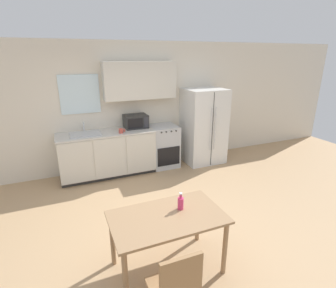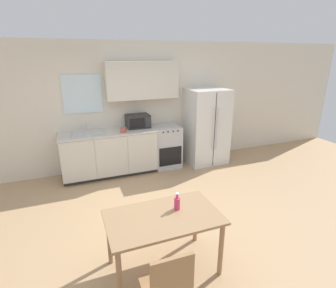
{
  "view_description": "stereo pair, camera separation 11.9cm",
  "coord_description": "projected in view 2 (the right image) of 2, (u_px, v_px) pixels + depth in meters",
  "views": [
    {
      "loc": [
        -1.18,
        -3.1,
        2.42
      ],
      "look_at": [
        0.37,
        0.6,
        1.05
      ],
      "focal_mm": 28.0,
      "sensor_mm": 36.0,
      "label": 1
    },
    {
      "loc": [
        -1.07,
        -3.14,
        2.42
      ],
      "look_at": [
        0.37,
        0.6,
        1.05
      ],
      "focal_mm": 28.0,
      "sensor_mm": 36.0,
      "label": 2
    }
  ],
  "objects": [
    {
      "name": "dining_table",
      "position": [
        163.0,
        224.0,
        2.94
      ],
      "size": [
        1.27,
        0.75,
        0.72
      ],
      "color": "#997551",
      "rests_on": "ground_plane"
    },
    {
      "name": "refrigerator",
      "position": [
        206.0,
        126.0,
        6.04
      ],
      "size": [
        0.9,
        0.82,
        1.71
      ],
      "color": "silver",
      "rests_on": "ground_plane"
    },
    {
      "name": "microwave",
      "position": [
        138.0,
        121.0,
        5.59
      ],
      "size": [
        0.48,
        0.38,
        0.28
      ],
      "color": "#282828",
      "rests_on": "kitchen_counter"
    },
    {
      "name": "kitchen_counter",
      "position": [
        110.0,
        153.0,
        5.46
      ],
      "size": [
        1.93,
        0.67,
        0.94
      ],
      "color": "#333333",
      "rests_on": "ground_plane"
    },
    {
      "name": "wall_back",
      "position": [
        124.0,
        103.0,
        5.59
      ],
      "size": [
        12.0,
        0.38,
        2.7
      ],
      "color": "beige",
      "rests_on": "ground_plane"
    },
    {
      "name": "oven_range",
      "position": [
        166.0,
        146.0,
        5.91
      ],
      "size": [
        0.59,
        0.63,
        0.94
      ],
      "color": "#B7BABC",
      "rests_on": "ground_plane"
    },
    {
      "name": "ground_plane",
      "position": [
        159.0,
        225.0,
        3.92
      ],
      "size": [
        12.0,
        12.0,
        0.0
      ],
      "primitive_type": "plane",
      "color": "tan"
    },
    {
      "name": "kitchen_sink",
      "position": [
        87.0,
        133.0,
        5.18
      ],
      "size": [
        0.59,
        0.43,
        0.21
      ],
      "color": "#B7BABC",
      "rests_on": "kitchen_counter"
    },
    {
      "name": "coffee_mug",
      "position": [
        123.0,
        130.0,
        5.23
      ],
      "size": [
        0.12,
        0.09,
        0.09
      ],
      "color": "#BF4C3F",
      "rests_on": "kitchen_counter"
    },
    {
      "name": "drink_bottle",
      "position": [
        177.0,
        203.0,
        3.01
      ],
      "size": [
        0.07,
        0.07,
        0.21
      ],
      "color": "#DB386B",
      "rests_on": "dining_table"
    }
  ]
}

